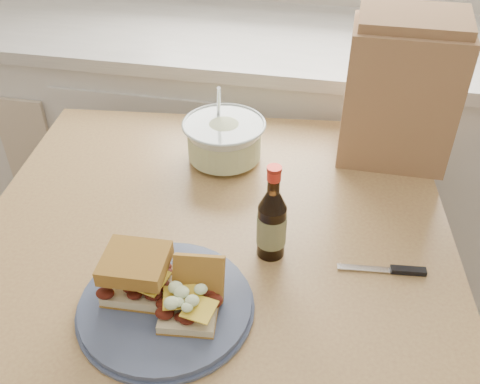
% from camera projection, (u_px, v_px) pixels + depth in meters
% --- Properties ---
extents(cabinet_run, '(2.50, 0.64, 0.94)m').
position_uv_depth(cabinet_run, '(299.00, 157.00, 1.99)').
color(cabinet_run, white).
rests_on(cabinet_run, ground).
extents(dining_table, '(1.10, 1.10, 0.83)m').
position_uv_depth(dining_table, '(214.00, 275.00, 1.19)').
color(dining_table, tan).
rests_on(dining_table, ground).
extents(plate, '(0.31, 0.31, 0.02)m').
position_uv_depth(plate, '(166.00, 305.00, 0.95)').
color(plate, '#495576').
rests_on(plate, dining_table).
extents(sandwich_left, '(0.12, 0.11, 0.08)m').
position_uv_depth(sandwich_left, '(137.00, 273.00, 0.94)').
color(sandwich_left, beige).
rests_on(sandwich_left, plate).
extents(sandwich_right, '(0.10, 0.14, 0.08)m').
position_uv_depth(sandwich_right, '(192.00, 298.00, 0.92)').
color(sandwich_right, beige).
rests_on(sandwich_right, plate).
extents(coleslaw_bowl, '(0.20, 0.20, 0.20)m').
position_uv_depth(coleslaw_bowl, '(224.00, 142.00, 1.31)').
color(coleslaw_bowl, silver).
rests_on(coleslaw_bowl, dining_table).
extents(beer_bottle, '(0.06, 0.06, 0.21)m').
position_uv_depth(beer_bottle, '(272.00, 223.00, 1.02)').
color(beer_bottle, black).
rests_on(beer_bottle, dining_table).
extents(knife, '(0.17, 0.03, 0.01)m').
position_uv_depth(knife, '(397.00, 270.00, 1.03)').
color(knife, silver).
rests_on(knife, dining_table).
extents(paper_bag, '(0.26, 0.17, 0.33)m').
position_uv_depth(paper_bag, '(400.00, 96.00, 1.25)').
color(paper_bag, '#996E4A').
rests_on(paper_bag, dining_table).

